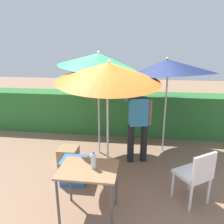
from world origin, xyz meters
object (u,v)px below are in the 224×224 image
person_vendor (138,119)px  folding_table (88,174)px  cooler_box (74,170)px  bottle_water (93,161)px  crate_cardboard (69,156)px  umbrella_orange (98,61)px  umbrella_rainbow (167,68)px  umbrella_yellow (108,72)px  chair_plastic (196,174)px

person_vendor → folding_table: 1.80m
person_vendor → cooler_box: size_ratio=4.22×
cooler_box → bottle_water: 1.13m
person_vendor → cooler_box: (-1.10, -0.89, -0.71)m
crate_cardboard → folding_table: folding_table is taller
umbrella_orange → person_vendor: size_ratio=1.24×
umbrella_rainbow → person_vendor: (-0.57, -0.55, -0.98)m
crate_cardboard → folding_table: 1.63m
umbrella_yellow → person_vendor: (0.53, 0.49, -1.00)m
crate_cardboard → bottle_water: (0.83, -1.34, 0.70)m
umbrella_yellow → chair_plastic: 2.14m
bottle_water → crate_cardboard: bearing=121.8°
umbrella_rainbow → cooler_box: bearing=-139.2°
person_vendor → bottle_water: 1.74m
umbrella_rainbow → bottle_water: bearing=-117.5°
umbrella_orange → umbrella_yellow: 0.86m
crate_cardboard → umbrella_orange: bearing=47.2°
crate_cardboard → folding_table: bearing=-60.9°
chair_plastic → folding_table: (-1.55, -0.47, 0.16)m
chair_plastic → crate_cardboard: (-2.30, 0.89, -0.34)m
umbrella_yellow → chair_plastic: bearing=-26.1°
chair_plastic → crate_cardboard: size_ratio=2.34×
cooler_box → person_vendor: bearing=38.9°
umbrella_yellow → person_vendor: 1.23m
chair_plastic → bottle_water: size_ratio=3.71×
person_vendor → cooler_box: bearing=-141.1°
bottle_water → folding_table: bearing=-164.3°
umbrella_orange → chair_plastic: 2.78m
umbrella_rainbow → umbrella_yellow: size_ratio=1.02×
folding_table → umbrella_rainbow: bearing=61.2°
crate_cardboard → bottle_water: size_ratio=1.59×
umbrella_yellow → cooler_box: bearing=-144.7°
umbrella_rainbow → bottle_water: size_ratio=9.47×
umbrella_yellow → person_vendor: bearing=42.4°
umbrella_yellow → bottle_water: (-0.04, -1.15, -1.05)m
crate_cardboard → folding_table: (0.76, -1.36, 0.49)m
cooler_box → bottle_water: bottle_water is taller
person_vendor → bottle_water: person_vendor is taller
cooler_box → folding_table: size_ratio=0.56×
umbrella_rainbow → cooler_box: (-1.67, -1.44, -1.69)m
folding_table → cooler_box: bearing=120.4°
umbrella_orange → umbrella_yellow: bearing=-67.6°
umbrella_rainbow → umbrella_orange: umbrella_orange is taller
umbrella_yellow → chair_plastic: umbrella_yellow is taller
umbrella_yellow → umbrella_rainbow: bearing=43.3°
umbrella_rainbow → umbrella_yellow: (-1.10, -1.04, 0.02)m
umbrella_rainbow → folding_table: 2.81m
cooler_box → folding_table: bearing=-59.6°
umbrella_orange → bottle_water: bearing=-81.7°
umbrella_rainbow → chair_plastic: (0.33, -1.74, -1.40)m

